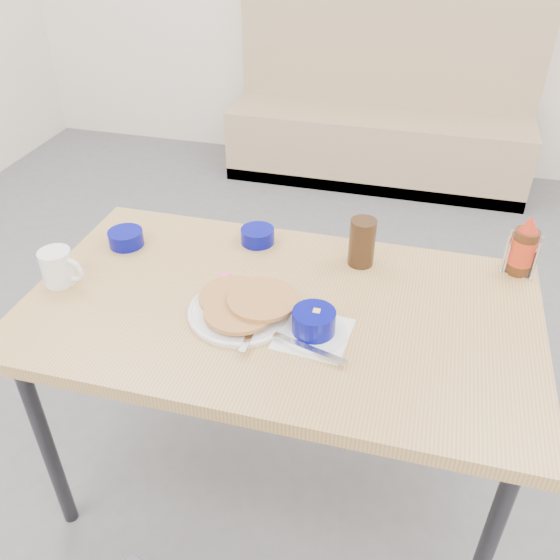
% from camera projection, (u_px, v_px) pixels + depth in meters
% --- Properties ---
extents(ground, '(6.00, 6.00, 0.00)m').
position_uv_depth(ground, '(259.00, 543.00, 1.87)').
color(ground, slate).
rests_on(ground, ground).
extents(booth_bench, '(1.90, 0.56, 1.22)m').
position_uv_depth(booth_bench, '(379.00, 124.00, 3.86)').
color(booth_bench, tan).
rests_on(booth_bench, ground).
extents(dining_table, '(1.40, 0.80, 0.76)m').
position_uv_depth(dining_table, '(279.00, 323.00, 1.66)').
color(dining_table, tan).
rests_on(dining_table, ground).
extents(pancake_plate, '(0.29, 0.31, 0.05)m').
position_uv_depth(pancake_plate, '(243.00, 307.00, 1.58)').
color(pancake_plate, white).
rests_on(pancake_plate, dining_table).
extents(coffee_mug, '(0.13, 0.09, 0.10)m').
position_uv_depth(coffee_mug, '(58.00, 267.00, 1.68)').
color(coffee_mug, white).
rests_on(coffee_mug, dining_table).
extents(grits_setting, '(0.20, 0.21, 0.08)m').
position_uv_depth(grits_setting, '(314.00, 325.00, 1.50)').
color(grits_setting, white).
rests_on(grits_setting, dining_table).
extents(creamer_bowl, '(0.11, 0.11, 0.05)m').
position_uv_depth(creamer_bowl, '(126.00, 238.00, 1.87)').
color(creamer_bowl, '#05097D').
rests_on(creamer_bowl, dining_table).
extents(butter_bowl, '(0.11, 0.11, 0.05)m').
position_uv_depth(butter_bowl, '(258.00, 236.00, 1.88)').
color(butter_bowl, '#05097D').
rests_on(butter_bowl, dining_table).
extents(amber_tumbler, '(0.10, 0.10, 0.15)m').
position_uv_depth(amber_tumbler, '(362.00, 242.00, 1.75)').
color(amber_tumbler, '#321E0F').
rests_on(amber_tumbler, dining_table).
extents(condiment_caddy, '(0.11, 0.08, 0.12)m').
position_uv_depth(condiment_caddy, '(520.00, 260.00, 1.73)').
color(condiment_caddy, silver).
rests_on(condiment_caddy, dining_table).
extents(syrup_bottle, '(0.07, 0.07, 0.19)m').
position_uv_depth(syrup_bottle, '(523.00, 248.00, 1.71)').
color(syrup_bottle, '#47230F').
rests_on(syrup_bottle, dining_table).
extents(sugar_wrapper, '(0.04, 0.04, 0.00)m').
position_uv_depth(sugar_wrapper, '(225.00, 274.00, 1.74)').
color(sugar_wrapper, '#FF5482').
rests_on(sugar_wrapper, dining_table).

